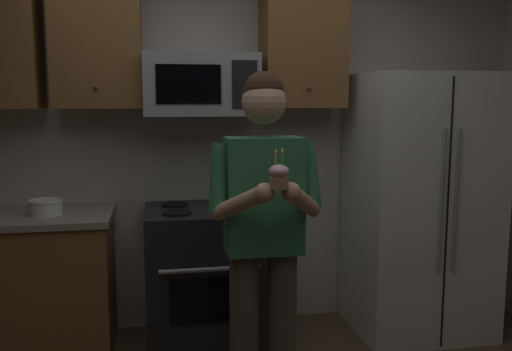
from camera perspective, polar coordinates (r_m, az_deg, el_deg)
name	(u,v)px	position (r m, az deg, el deg)	size (l,w,h in m)	color
wall_back	(219,145)	(3.90, -3.88, 3.18)	(4.40, 0.10, 2.60)	beige
oven_range	(205,276)	(3.67, -5.42, -10.52)	(0.76, 0.70, 0.93)	black
microwave	(201,85)	(3.61, -5.85, 9.46)	(0.74, 0.41, 0.40)	#9EA0A5
refrigerator	(420,205)	(3.94, 16.88, -2.97)	(0.90, 0.75, 1.80)	white
cabinet_row_upper	(110,48)	(3.67, -15.18, 12.80)	(2.78, 0.36, 0.76)	brown
bowl_large_white	(46,207)	(3.58, -21.27, -3.10)	(0.20, 0.20, 0.09)	white
person	(264,226)	(2.72, 0.85, -5.34)	(0.60, 0.48, 1.76)	#4C4742
cupcake	(279,176)	(2.35, 2.42, -0.06)	(0.09, 0.09, 0.17)	#A87F56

